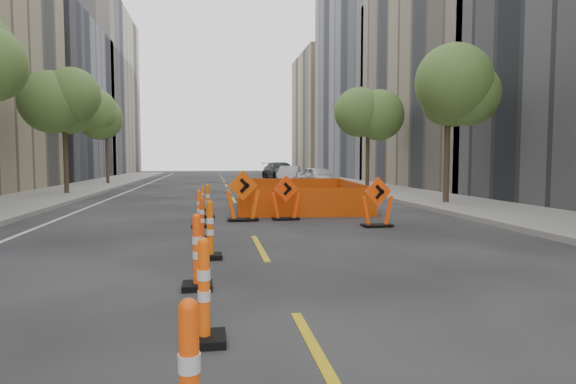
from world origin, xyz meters
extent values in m
plane|color=black|center=(0.00, 0.00, 0.00)|extent=(140.00, 140.00, 0.00)
cube|color=gray|center=(9.00, 12.00, 0.07)|extent=(4.00, 90.00, 0.15)
cube|color=#4C4C51|center=(-17.00, 39.20, 7.00)|extent=(12.00, 16.00, 14.00)
cube|color=gray|center=(-17.00, 55.60, 10.00)|extent=(12.00, 20.00, 20.00)
cube|color=gray|center=(17.00, 23.80, 7.00)|extent=(12.00, 16.00, 14.00)
cube|color=gray|center=(17.00, 40.20, 10.00)|extent=(12.00, 18.00, 20.00)
cube|color=tan|center=(17.00, 58.60, 8.00)|extent=(12.00, 14.00, 16.00)
cylinder|color=#382B1E|center=(-8.40, 20.00, 1.57)|extent=(0.24, 0.24, 3.15)
sphere|color=#4F7130|center=(-8.40, 20.00, 4.55)|extent=(2.80, 2.80, 2.80)
cylinder|color=#382B1E|center=(-8.40, 30.00, 1.57)|extent=(0.24, 0.24, 3.15)
sphere|color=#4F7130|center=(-8.40, 30.00, 4.55)|extent=(2.80, 2.80, 2.80)
cylinder|color=#382B1E|center=(8.40, 12.00, 1.57)|extent=(0.24, 0.24, 3.15)
sphere|color=#4F7130|center=(8.40, 12.00, 4.55)|extent=(2.80, 2.80, 2.80)
cylinder|color=#382B1E|center=(8.40, 22.00, 1.57)|extent=(0.24, 0.24, 3.15)
sphere|color=#4F7130|center=(8.40, 22.00, 4.55)|extent=(2.80, 2.80, 2.80)
imported|color=silver|center=(5.94, 24.75, 0.70)|extent=(2.54, 4.36, 1.39)
imported|color=#A9A8AE|center=(4.76, 29.44, 0.67)|extent=(2.51, 4.32, 1.35)
imported|color=black|center=(4.98, 35.51, 0.80)|extent=(3.14, 5.81, 1.60)
camera|label=1|loc=(-1.01, -6.23, 1.92)|focal=30.00mm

